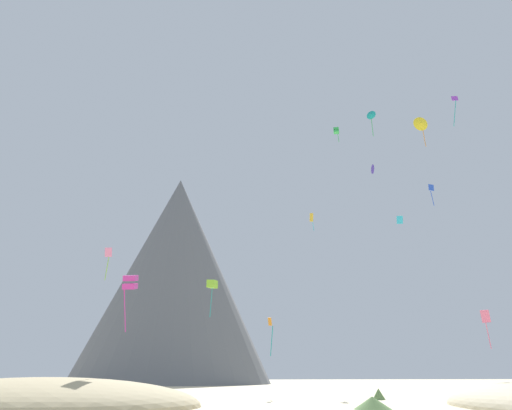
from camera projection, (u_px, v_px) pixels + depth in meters
The scene contains 19 objects.
dune_foreground_left at pixel (42, 409), 35.90m from camera, with size 23.10×18.56×4.31m, color #C6B284.
bush_near_right at pixel (479, 401), 42.13m from camera, with size 1.27×1.27×0.48m, color #568442.
bush_low_patch at pixel (372, 403), 35.41m from camera, with size 2.68×2.68×0.86m, color #668C4C.
bush_mid_center at pixel (379, 394), 48.44m from camera, with size 1.26×1.26×1.06m, color #668C4C.
bush_scatter_east at pixel (117, 401), 39.49m from camera, with size 2.77×2.77×0.75m, color #477238.
rock_massif at pixel (176, 282), 132.03m from camera, with size 58.39×58.39×53.73m.
kite_lime_low at pixel (212, 284), 66.74m from camera, with size 1.59×1.58×4.88m.
kite_green_high at pixel (336, 131), 81.30m from camera, with size 1.08×1.10×2.47m.
kite_indigo_high at pixel (373, 169), 86.77m from camera, with size 0.38×1.69×1.68m.
kite_violet_high at pixel (455, 104), 68.37m from camera, with size 1.00×0.63×4.54m.
kite_pink_mid at pixel (108, 256), 60.42m from camera, with size 0.83×0.70×4.05m.
kite_teal_high at pixel (371, 115), 73.96m from camera, with size 1.33×1.28×4.16m.
kite_orange_low at pixel (270, 328), 55.33m from camera, with size 0.55×0.83×4.14m.
kite_magenta_low at pixel (130, 283), 44.75m from camera, with size 1.32×1.39×5.06m.
kite_rainbow_low at pixel (486, 320), 49.63m from camera, with size 0.88×0.84×3.74m.
kite_cyan_mid at pixel (400, 220), 77.91m from camera, with size 0.86×0.62×1.29m.
kite_blue_mid at pixel (431, 190), 62.56m from camera, with size 0.76×0.25×2.90m.
kite_gold_high at pixel (312, 219), 81.64m from camera, with size 0.61×0.85×2.99m.
kite_yellow_high at pixel (421, 124), 71.00m from camera, with size 2.11×0.38×4.60m.
Camera 1 is at (-8.26, -26.90, 2.38)m, focal length 35.25 mm.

